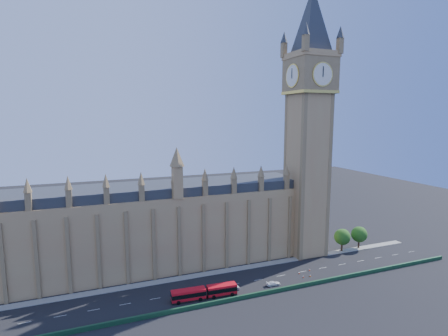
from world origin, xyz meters
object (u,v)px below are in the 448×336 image
object	(u,v)px
red_bus	(204,292)
car_silver	(232,288)
car_grey	(227,287)
car_white	(273,283)

from	to	relation	value
red_bus	car_silver	size ratio (longest dim) A/B	4.45
red_bus	car_grey	world-z (taller)	red_bus
car_grey	car_silver	bearing A→B (deg)	-134.78
car_silver	car_white	xyz separation A→B (m)	(12.51, -1.83, -0.07)
red_bus	car_silver	world-z (taller)	red_bus
car_silver	car_grey	bearing A→B (deg)	57.26
car_silver	red_bus	bearing A→B (deg)	103.51
car_white	car_silver	bearing A→B (deg)	83.80
red_bus	car_grey	bearing A→B (deg)	20.40
car_silver	car_white	size ratio (longest dim) A/B	0.98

